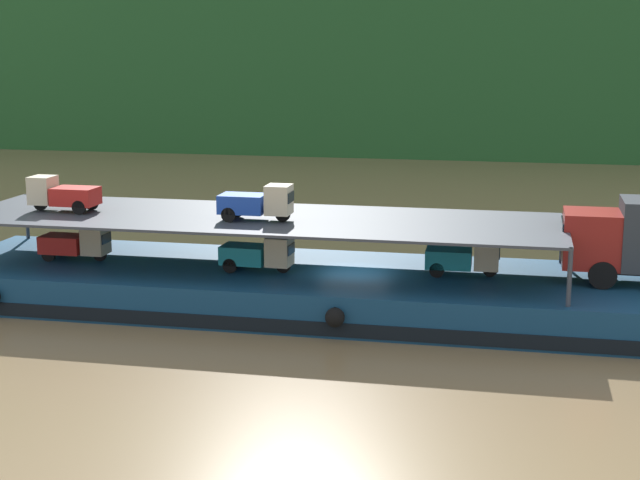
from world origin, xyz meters
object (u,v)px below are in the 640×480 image
mini_truck_upper_stern (62,194)px  mini_truck_lower_mid (464,257)px  mini_truck_lower_stern (76,243)px  mini_truck_lower_aft (258,254)px  mini_truck_upper_mid (257,203)px  cargo_barge (354,292)px

mini_truck_upper_stern → mini_truck_lower_mid: bearing=2.9°
mini_truck_lower_stern → mini_truck_lower_mid: same height
mini_truck_lower_aft → mini_truck_lower_mid: bearing=7.2°
mini_truck_lower_stern → mini_truck_lower_mid: 15.40m
mini_truck_lower_stern → mini_truck_upper_stern: (-0.38, -0.21, 2.00)m
mini_truck_lower_aft → mini_truck_upper_mid: mini_truck_upper_mid is taller
mini_truck_lower_aft → mini_truck_upper_stern: bearing=178.8°
mini_truck_lower_mid → mini_truck_upper_mid: 8.02m
mini_truck_lower_aft → mini_truck_lower_stern: bearing=177.2°
mini_truck_lower_stern → mini_truck_upper_stern: mini_truck_upper_stern is taller
mini_truck_lower_mid → mini_truck_upper_stern: bearing=-177.1°
mini_truck_upper_stern → mini_truck_upper_mid: (8.09, -0.33, 0.00)m
mini_truck_upper_mid → mini_truck_lower_aft: bearing=98.9°
mini_truck_lower_mid → mini_truck_upper_mid: size_ratio=1.01×
mini_truck_upper_stern → mini_truck_upper_mid: same height
cargo_barge → mini_truck_lower_aft: (-3.63, -0.55, 1.44)m
mini_truck_lower_aft → mini_truck_upper_stern: (-8.06, 0.17, 2.00)m
mini_truck_lower_stern → mini_truck_lower_aft: same height
mini_truck_lower_mid → mini_truck_upper_mid: (-7.68, -1.14, 2.00)m
mini_truck_upper_mid → mini_truck_upper_stern: bearing=177.7°
mini_truck_upper_mid → mini_truck_lower_mid: bearing=8.4°
cargo_barge → mini_truck_upper_stern: mini_truck_upper_stern is taller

